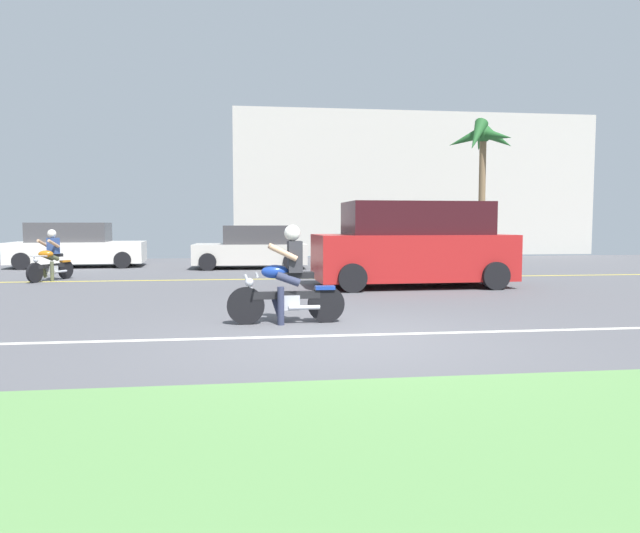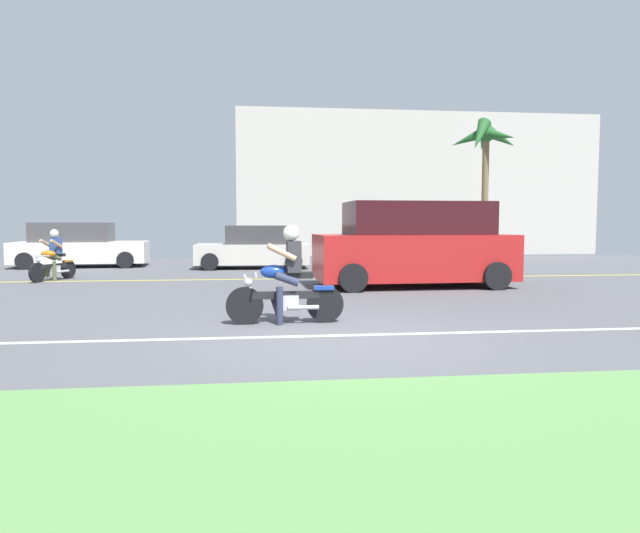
{
  "view_description": "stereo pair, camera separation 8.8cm",
  "coord_description": "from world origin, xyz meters",
  "px_view_note": "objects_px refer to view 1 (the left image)",
  "views": [
    {
      "loc": [
        -1.27,
        -7.42,
        1.51
      ],
      "look_at": [
        0.08,
        3.15,
        0.71
      ],
      "focal_mm": 32.46,
      "sensor_mm": 36.0,
      "label": 1
    },
    {
      "loc": [
        -1.19,
        -7.43,
        1.51
      ],
      "look_at": [
        0.08,
        3.15,
        0.71
      ],
      "focal_mm": 32.46,
      "sensor_mm": 36.0,
      "label": 2
    }
  ],
  "objects_px": {
    "palm_tree_0": "(483,145)",
    "parked_car_1": "(252,248)",
    "parked_car_2": "(399,244)",
    "motorcyclist_distant": "(51,259)",
    "suv_nearby": "(413,246)",
    "parked_car_0": "(76,246)",
    "motorcyclist": "(287,282)"
  },
  "relations": [
    {
      "from": "palm_tree_0",
      "to": "motorcyclist_distant",
      "type": "distance_m",
      "value": 16.12
    },
    {
      "from": "parked_car_0",
      "to": "parked_car_2",
      "type": "height_order",
      "value": "parked_car_2"
    },
    {
      "from": "suv_nearby",
      "to": "palm_tree_0",
      "type": "relative_size",
      "value": 0.87
    },
    {
      "from": "parked_car_1",
      "to": "parked_car_2",
      "type": "relative_size",
      "value": 1.0
    },
    {
      "from": "suv_nearby",
      "to": "palm_tree_0",
      "type": "bearing_deg",
      "value": 58.2
    },
    {
      "from": "parked_car_1",
      "to": "motorcyclist",
      "type": "bearing_deg",
      "value": -87.89
    },
    {
      "from": "parked_car_0",
      "to": "parked_car_2",
      "type": "xyz_separation_m",
      "value": [
        11.29,
        -0.65,
        0.06
      ]
    },
    {
      "from": "parked_car_0",
      "to": "motorcyclist",
      "type": "bearing_deg",
      "value": -62.13
    },
    {
      "from": "parked_car_0",
      "to": "parked_car_2",
      "type": "distance_m",
      "value": 11.3
    },
    {
      "from": "palm_tree_0",
      "to": "parked_car_1",
      "type": "bearing_deg",
      "value": -164.84
    },
    {
      "from": "suv_nearby",
      "to": "motorcyclist_distant",
      "type": "relative_size",
      "value": 3.22
    },
    {
      "from": "motorcyclist",
      "to": "parked_car_2",
      "type": "relative_size",
      "value": 0.47
    },
    {
      "from": "parked_car_0",
      "to": "motorcyclist_distant",
      "type": "distance_m",
      "value": 4.96
    },
    {
      "from": "parked_car_1",
      "to": "palm_tree_0",
      "type": "xyz_separation_m",
      "value": [
        9.09,
        2.46,
        3.89
      ]
    },
    {
      "from": "parked_car_2",
      "to": "motorcyclist_distant",
      "type": "distance_m",
      "value": 11.38
    },
    {
      "from": "motorcyclist",
      "to": "motorcyclist_distant",
      "type": "distance_m",
      "value": 9.25
    },
    {
      "from": "parked_car_2",
      "to": "motorcyclist_distant",
      "type": "height_order",
      "value": "parked_car_2"
    },
    {
      "from": "parked_car_1",
      "to": "parked_car_2",
      "type": "height_order",
      "value": "parked_car_2"
    },
    {
      "from": "motorcyclist",
      "to": "suv_nearby",
      "type": "xyz_separation_m",
      "value": [
        3.36,
        4.77,
        0.35
      ]
    },
    {
      "from": "parked_car_1",
      "to": "motorcyclist_distant",
      "type": "distance_m",
      "value": 6.42
    },
    {
      "from": "suv_nearby",
      "to": "parked_car_1",
      "type": "relative_size",
      "value": 1.28
    },
    {
      "from": "suv_nearby",
      "to": "parked_car_1",
      "type": "bearing_deg",
      "value": 121.56
    },
    {
      "from": "motorcyclist",
      "to": "parked_car_0",
      "type": "relative_size",
      "value": 0.4
    },
    {
      "from": "palm_tree_0",
      "to": "parked_car_0",
      "type": "bearing_deg",
      "value": -175.55
    },
    {
      "from": "parked_car_2",
      "to": "motorcyclist_distant",
      "type": "xyz_separation_m",
      "value": [
        -10.55,
        -4.25,
        -0.21
      ]
    },
    {
      "from": "parked_car_2",
      "to": "motorcyclist_distant",
      "type": "bearing_deg",
      "value": -158.06
    },
    {
      "from": "parked_car_1",
      "to": "motorcyclist_distant",
      "type": "bearing_deg",
      "value": -145.73
    },
    {
      "from": "suv_nearby",
      "to": "parked_car_2",
      "type": "bearing_deg",
      "value": 77.6
    },
    {
      "from": "suv_nearby",
      "to": "motorcyclist_distant",
      "type": "xyz_separation_m",
      "value": [
        -9.07,
        2.51,
        -0.41
      ]
    },
    {
      "from": "parked_car_1",
      "to": "parked_car_2",
      "type": "distance_m",
      "value": 5.29
    },
    {
      "from": "suv_nearby",
      "to": "motorcyclist_distant",
      "type": "bearing_deg",
      "value": 164.52
    },
    {
      "from": "parked_car_0",
      "to": "parked_car_2",
      "type": "relative_size",
      "value": 1.19
    }
  ]
}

